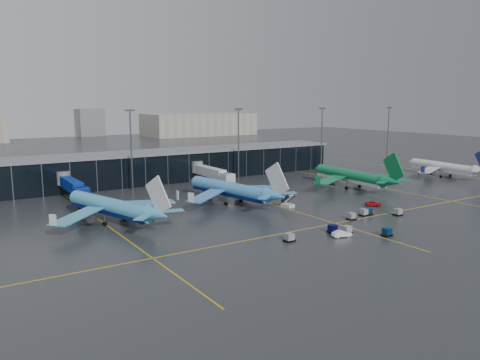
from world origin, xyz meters
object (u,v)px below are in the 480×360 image
mobile_airstair (288,204)px  airliner_klm_near (229,181)px  airliner_aer_lingus (350,169)px  airliner_ba (443,161)px  airliner_arkefly (109,197)px  baggage_carts (356,222)px  service_van_white (342,234)px  service_van_red (373,204)px

mobile_airstair → airliner_klm_near: bearing=120.9°
airliner_aer_lingus → airliner_ba: (46.43, -2.36, -0.55)m
airliner_arkefly → airliner_ba: (126.19, -0.92, -0.34)m
airliner_ba → baggage_carts: size_ratio=0.96×
baggage_carts → service_van_white: baggage_carts is taller
airliner_ba → service_van_white: airliner_ba is taller
mobile_airstair → airliner_arkefly: bearing=159.6°
airliner_ba → baggage_carts: bearing=-151.9°
mobile_airstair → service_van_white: bearing=-113.9°
airliner_klm_near → airliner_ba: bearing=-12.1°
service_van_white → airliner_ba: bearing=-53.3°
airliner_aer_lingus → airliner_klm_near: bearing=-178.1°
mobile_airstair → service_van_white: (-8.18, -28.23, -0.07)m
airliner_klm_near → service_van_red: (30.24, -24.98, -5.46)m
baggage_carts → mobile_airstair: bearing=93.0°
airliner_aer_lingus → baggage_carts: (-33.60, -34.91, -5.52)m
baggage_carts → service_van_white: (-9.40, -4.90, -0.06)m
mobile_airstair → service_van_red: bearing=-38.8°
airliner_ba → service_van_white: bearing=-151.4°
airliner_arkefly → airliner_aer_lingus: 79.78m
service_van_white → mobile_airstair: bearing=-2.2°
airliner_arkefly → service_van_red: airliner_arkefly is taller
baggage_carts → service_van_red: bearing=31.7°
airliner_aer_lingus → service_van_red: 28.42m
airliner_aer_lingus → mobile_airstair: bearing=-157.8°
airliner_ba → mobile_airstair: airliner_ba is taller
baggage_carts → service_van_red: (18.54, 11.46, -0.04)m
airliner_arkefly → service_van_white: size_ratio=9.25×
service_van_white → airliner_arkefly: bearing=57.8°
airliner_arkefly → airliner_klm_near: size_ratio=0.98×
airliner_klm_near → airliner_ba: (91.72, -3.89, -0.46)m
airliner_ba → service_van_red: bearing=-155.1°
airliner_klm_near → baggage_carts: size_ratio=1.04×
airliner_aer_lingus → baggage_carts: size_ratio=1.06×
mobile_airstair → service_van_red: (19.76, -11.88, -0.05)m
airliner_aer_lingus → service_van_red: airliner_aer_lingus is taller
airliner_aer_lingus → baggage_carts: bearing=-130.1°
airliner_ba → mobile_airstair: size_ratio=10.74×
airliner_arkefly → airliner_klm_near: 34.60m
airliner_arkefly → baggage_carts: size_ratio=1.02×
service_van_red → airliner_aer_lingus: bearing=7.5°
airliner_klm_near → airliner_ba: 91.81m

